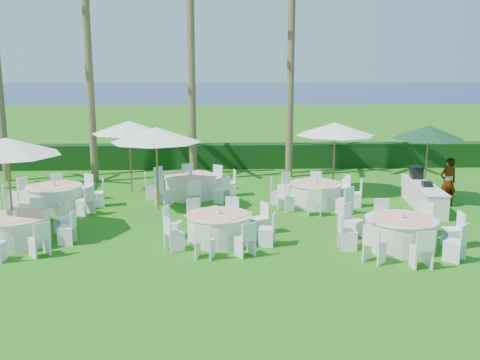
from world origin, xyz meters
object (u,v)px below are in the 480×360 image
(banquet_table_d, at_px, (55,197))
(umbrella_b, at_px, (156,135))
(banquet_table_a, at_px, (17,229))
(banquet_table_c, at_px, (401,232))
(umbrella_a, at_px, (6,147))
(staff_person, at_px, (448,182))
(banquet_table_b, at_px, (219,227))
(umbrella_d, at_px, (335,129))
(umbrella_c, at_px, (129,127))
(buffet_table, at_px, (423,195))
(banquet_table_f, at_px, (315,193))
(umbrella_green, at_px, (429,132))
(banquet_table_e, at_px, (191,186))

(banquet_table_d, relative_size, umbrella_b, 1.09)
(banquet_table_a, relative_size, banquet_table_c, 0.95)
(umbrella_a, xyz_separation_m, staff_person, (14.32, 2.94, -1.80))
(banquet_table_d, bearing_deg, umbrella_b, -4.33)
(banquet_table_b, distance_m, umbrella_d, 7.69)
(umbrella_c, relative_size, buffet_table, 0.79)
(banquet_table_f, bearing_deg, umbrella_c, 160.99)
(banquet_table_d, xyz_separation_m, umbrella_green, (13.45, 0.50, 2.16))
(umbrella_d, bearing_deg, banquet_table_e, -176.24)
(banquet_table_f, height_order, umbrella_b, umbrella_b)
(banquet_table_e, bearing_deg, umbrella_d, 3.76)
(umbrella_a, bearing_deg, staff_person, 11.61)
(umbrella_b, height_order, umbrella_c, umbrella_b)
(umbrella_c, bearing_deg, umbrella_b, -64.50)
(umbrella_a, height_order, buffet_table, umbrella_a)
(banquet_table_d, bearing_deg, banquet_table_f, 1.33)
(banquet_table_b, bearing_deg, banquet_table_f, 49.17)
(banquet_table_a, relative_size, buffet_table, 0.88)
(umbrella_b, bearing_deg, umbrella_d, 18.56)
(banquet_table_c, bearing_deg, banquet_table_b, 171.18)
(umbrella_d, xyz_separation_m, buffet_table, (2.77, -2.23, -2.13))
(banquet_table_a, distance_m, staff_person, 14.42)
(banquet_table_e, distance_m, umbrella_green, 9.06)
(banquet_table_b, relative_size, banquet_table_c, 0.94)
(banquet_table_a, distance_m, banquet_table_f, 10.09)
(banquet_table_d, relative_size, buffet_table, 0.91)
(banquet_table_c, distance_m, umbrella_green, 6.16)
(banquet_table_f, distance_m, umbrella_green, 4.68)
(banquet_table_c, relative_size, banquet_table_e, 0.98)
(banquet_table_a, xyz_separation_m, buffet_table, (13.03, 3.57, 0.02))
(umbrella_b, height_order, umbrella_green, umbrella_b)
(banquet_table_b, bearing_deg, umbrella_c, 118.42)
(umbrella_d, height_order, buffet_table, umbrella_d)
(banquet_table_f, xyz_separation_m, staff_person, (4.71, -0.39, 0.46))
(buffet_table, bearing_deg, banquet_table_b, -153.83)
(banquet_table_b, bearing_deg, staff_person, 24.11)
(umbrella_d, relative_size, umbrella_green, 1.07)
(banquet_table_a, bearing_deg, buffet_table, 15.34)
(umbrella_a, bearing_deg, banquet_table_f, 19.14)
(banquet_table_e, bearing_deg, umbrella_a, -136.78)
(umbrella_green, xyz_separation_m, buffet_table, (-0.35, -0.76, -2.16))
(banquet_table_b, height_order, buffet_table, buffet_table)
(banquet_table_f, relative_size, umbrella_green, 1.15)
(umbrella_green, bearing_deg, staff_person, -50.04)
(banquet_table_c, bearing_deg, banquet_table_a, 175.74)
(banquet_table_b, relative_size, umbrella_b, 1.04)
(banquet_table_a, xyz_separation_m, banquet_table_c, (10.74, -0.80, 0.02))
(umbrella_a, height_order, umbrella_c, umbrella_a)
(banquet_table_f, bearing_deg, umbrella_b, -175.00)
(banquet_table_a, xyz_separation_m, banquet_table_e, (4.64, 5.43, 0.03))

